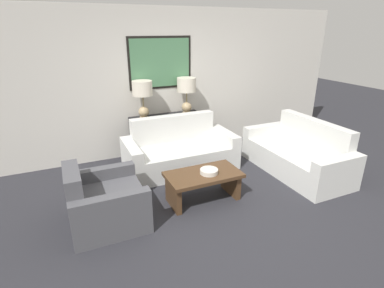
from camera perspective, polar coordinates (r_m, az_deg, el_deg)
ground_plane at (r=4.05m, az=6.38°, el=-13.32°), size 20.00×20.00×0.00m
back_wall at (r=5.71m, az=-6.07°, el=11.49°), size 7.78×0.12×2.65m
console_table at (r=5.71m, az=-4.85°, el=1.69°), size 1.33×0.38×0.77m
table_lamp_left at (r=5.36m, az=-9.39°, el=9.59°), size 0.35×0.35×0.67m
table_lamp_right at (r=5.63m, az=-1.05°, el=10.41°), size 0.35×0.35×0.67m
couch_by_back_wall at (r=5.17m, az=-2.38°, el=-1.57°), size 1.87×0.88×0.87m
couch_by_side at (r=5.35m, az=19.48°, el=-2.02°), size 0.88×1.87×0.87m
coffee_table at (r=4.20m, az=2.16°, el=-7.01°), size 1.03×0.56×0.42m
decorative_bowl at (r=4.13m, az=3.26°, el=-5.22°), size 0.25×0.25×0.06m
armchair_near_back_wall at (r=3.90m, az=-16.37°, el=-10.75°), size 0.89×0.91×0.79m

